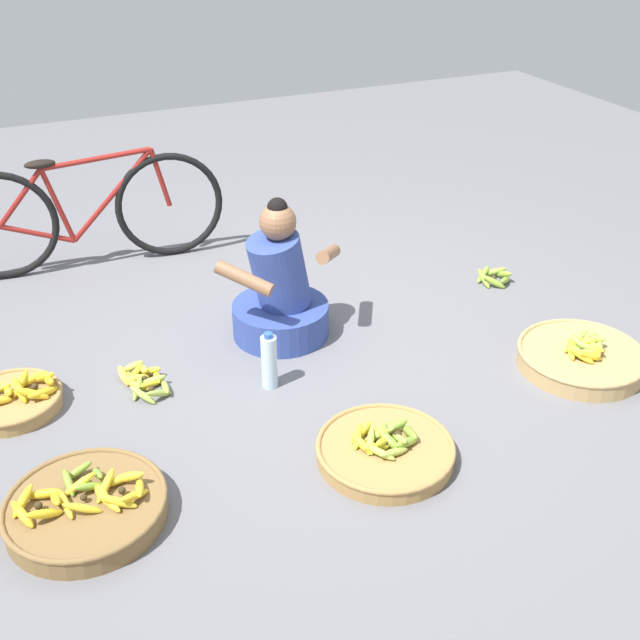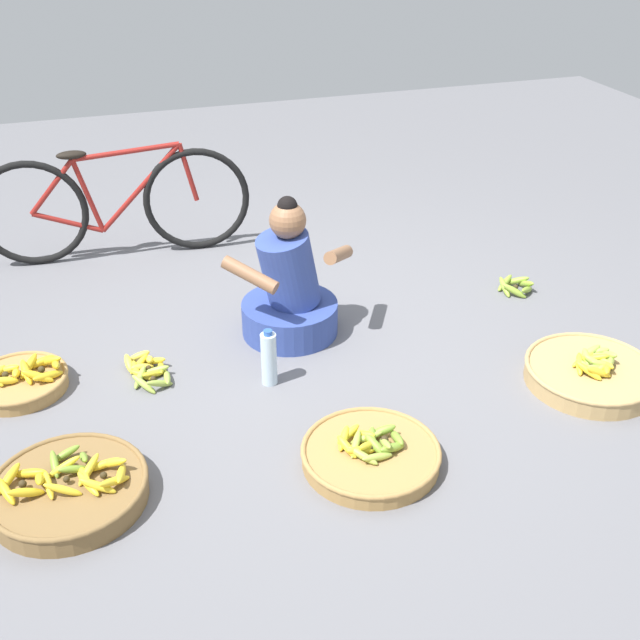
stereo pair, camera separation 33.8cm
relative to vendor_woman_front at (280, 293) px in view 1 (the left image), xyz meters
name	(u,v)px [view 1 (the left image)]	position (x,y,z in m)	size (l,w,h in m)	color
ground_plane	(304,361)	(0.01, -0.30, -0.25)	(10.00, 10.00, 0.00)	slate
vendor_woman_front	(280,293)	(0.00, 0.00, 0.00)	(0.75, 0.53, 0.79)	#334793
bicycle_leaning	(86,213)	(-0.78, 1.27, 0.11)	(1.70, 0.18, 0.73)	black
banana_basket_near_vendor	(581,357)	(1.27, -0.92, -0.19)	(0.64, 0.64, 0.17)	tan
banana_basket_front_left	(86,507)	(-1.20, -0.99, -0.19)	(0.63, 0.63, 0.17)	brown
banana_basket_front_center	(13,399)	(-1.40, -0.12, -0.20)	(0.47, 0.47, 0.16)	#A87F47
banana_basket_back_left	(385,450)	(0.03, -1.14, -0.20)	(0.60, 0.60, 0.15)	#A87F47
loose_bananas_mid_left	(494,277)	(1.41, 0.04, -0.21)	(0.24, 0.24, 0.10)	#8CAD38
loose_bananas_back_right	(144,380)	(-0.80, -0.18, -0.22)	(0.23, 0.36, 0.09)	yellow
water_bottle	(269,361)	(-0.23, -0.43, -0.11)	(0.08, 0.08, 0.30)	silver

